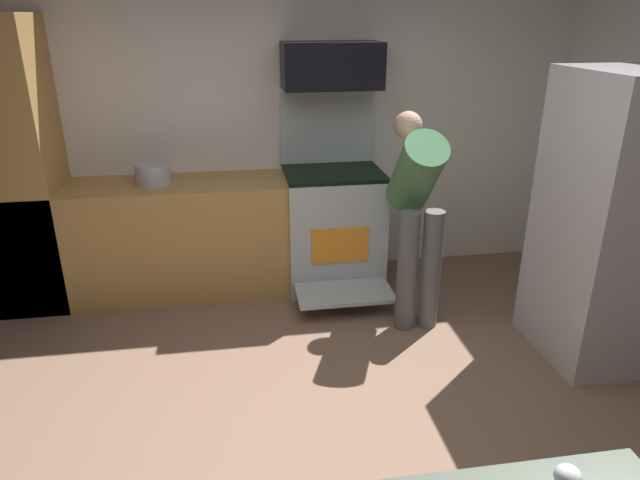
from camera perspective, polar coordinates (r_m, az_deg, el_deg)
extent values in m
cube|color=#7E5F4B|center=(3.10, -0.34, -20.75)|extent=(5.20, 4.80, 0.02)
cube|color=silver|center=(4.67, -4.84, 12.14)|extent=(5.20, 0.12, 2.60)
cube|color=#B38748|center=(4.57, -15.44, 0.10)|extent=(2.40, 0.60, 0.90)
cube|color=#B38748|center=(4.63, -28.64, 6.27)|extent=(0.60, 0.60, 2.10)
cube|color=#AFB8BB|center=(4.58, 1.28, 1.10)|extent=(0.76, 0.64, 0.92)
cube|color=black|center=(4.43, 1.33, 6.84)|extent=(0.76, 0.64, 0.03)
cube|color=#AFB8BB|center=(4.64, 0.72, 11.60)|extent=(0.76, 0.06, 0.61)
cube|color=orange|center=(4.29, 2.05, -0.56)|extent=(0.44, 0.01, 0.28)
cube|color=#AFB8BB|center=(4.25, 2.48, -5.39)|extent=(0.72, 0.39, 0.03)
cube|color=black|center=(4.39, 1.18, 17.26)|extent=(0.74, 0.38, 0.34)
cube|color=#BCB6BB|center=(3.94, 28.54, 1.70)|extent=(0.86, 0.77, 1.81)
cylinder|color=#5A5A5A|center=(3.94, 8.80, -3.18)|extent=(0.14, 0.14, 0.87)
cylinder|color=#5A5A5A|center=(4.00, 11.13, -3.00)|extent=(0.14, 0.14, 0.87)
cylinder|color=#467C50|center=(3.92, 9.72, 6.73)|extent=(0.30, 0.60, 0.63)
sphere|color=tan|center=(4.08, 8.92, 11.39)|extent=(0.20, 0.20, 0.20)
ellipsoid|color=silver|center=(1.64, 23.80, -21.06)|extent=(0.07, 0.07, 0.06)
cylinder|color=#B1B4C3|center=(4.41, -16.55, 6.44)|extent=(0.26, 0.26, 0.15)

